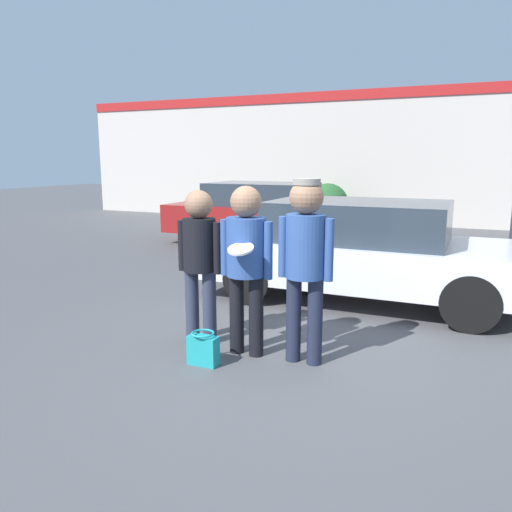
{
  "coord_description": "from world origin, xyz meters",
  "views": [
    {
      "loc": [
        1.7,
        -4.56,
        1.99
      ],
      "look_at": [
        -0.38,
        0.14,
        0.99
      ],
      "focal_mm": 35.0,
      "sensor_mm": 36.0,
      "label": 1
    }
  ],
  "objects_px": {
    "shrub": "(328,204)",
    "parked_car_near": "(362,250)",
    "parked_car_far": "(265,213)",
    "person_middle_with_frisbee": "(246,254)",
    "person_left": "(200,253)",
    "handbag": "(203,349)",
    "person_right": "(305,252)"
  },
  "relations": [
    {
      "from": "shrub",
      "to": "parked_car_near",
      "type": "bearing_deg",
      "value": -70.87
    },
    {
      "from": "person_left",
      "to": "shrub",
      "type": "distance_m",
      "value": 10.58
    },
    {
      "from": "parked_car_near",
      "to": "person_right",
      "type": "bearing_deg",
      "value": -90.74
    },
    {
      "from": "parked_car_far",
      "to": "handbag",
      "type": "bearing_deg",
      "value": -71.93
    },
    {
      "from": "person_right",
      "to": "handbag",
      "type": "relative_size",
      "value": 5.47
    },
    {
      "from": "person_left",
      "to": "parked_car_near",
      "type": "height_order",
      "value": "person_left"
    },
    {
      "from": "person_middle_with_frisbee",
      "to": "person_right",
      "type": "distance_m",
      "value": 0.62
    },
    {
      "from": "person_right",
      "to": "parked_car_near",
      "type": "height_order",
      "value": "person_right"
    },
    {
      "from": "handbag",
      "to": "parked_car_far",
      "type": "bearing_deg",
      "value": 108.07
    },
    {
      "from": "shrub",
      "to": "handbag",
      "type": "xyz_separation_m",
      "value": [
        1.89,
        -11.02,
        -0.48
      ]
    },
    {
      "from": "person_middle_with_frisbee",
      "to": "parked_car_far",
      "type": "relative_size",
      "value": 0.38
    },
    {
      "from": "person_middle_with_frisbee",
      "to": "handbag",
      "type": "xyz_separation_m",
      "value": [
        -0.27,
        -0.43,
        -0.89
      ]
    },
    {
      "from": "person_left",
      "to": "handbag",
      "type": "relative_size",
      "value": 5.04
    },
    {
      "from": "parked_car_near",
      "to": "handbag",
      "type": "bearing_deg",
      "value": -107.16
    },
    {
      "from": "handbag",
      "to": "person_middle_with_frisbee",
      "type": "bearing_deg",
      "value": 57.97
    },
    {
      "from": "person_left",
      "to": "handbag",
      "type": "xyz_separation_m",
      "value": [
        0.34,
        -0.56,
        -0.84
      ]
    },
    {
      "from": "parked_car_near",
      "to": "parked_car_far",
      "type": "height_order",
      "value": "parked_car_far"
    },
    {
      "from": "person_left",
      "to": "shrub",
      "type": "relative_size",
      "value": 1.32
    },
    {
      "from": "person_middle_with_frisbee",
      "to": "shrub",
      "type": "height_order",
      "value": "person_middle_with_frisbee"
    },
    {
      "from": "person_right",
      "to": "parked_car_far",
      "type": "distance_m",
      "value": 7.04
    },
    {
      "from": "person_middle_with_frisbee",
      "to": "parked_car_far",
      "type": "xyz_separation_m",
      "value": [
        -2.48,
        6.35,
        -0.31
      ]
    },
    {
      "from": "parked_car_near",
      "to": "handbag",
      "type": "xyz_separation_m",
      "value": [
        -0.91,
        -2.95,
        -0.57
      ]
    },
    {
      "from": "person_right",
      "to": "parked_car_near",
      "type": "xyz_separation_m",
      "value": [
        0.03,
        2.49,
        -0.39
      ]
    },
    {
      "from": "person_middle_with_frisbee",
      "to": "person_right",
      "type": "height_order",
      "value": "person_right"
    },
    {
      "from": "person_right",
      "to": "shrub",
      "type": "distance_m",
      "value": 10.92
    },
    {
      "from": "shrub",
      "to": "person_left",
      "type": "bearing_deg",
      "value": -81.62
    },
    {
      "from": "person_left",
      "to": "person_middle_with_frisbee",
      "type": "relative_size",
      "value": 0.96
    },
    {
      "from": "person_middle_with_frisbee",
      "to": "handbag",
      "type": "height_order",
      "value": "person_middle_with_frisbee"
    },
    {
      "from": "handbag",
      "to": "parked_car_near",
      "type": "bearing_deg",
      "value": 72.84
    },
    {
      "from": "person_middle_with_frisbee",
      "to": "parked_car_far",
      "type": "height_order",
      "value": "person_middle_with_frisbee"
    },
    {
      "from": "parked_car_far",
      "to": "shrub",
      "type": "xyz_separation_m",
      "value": [
        0.33,
        4.23,
        -0.11
      ]
    },
    {
      "from": "person_middle_with_frisbee",
      "to": "shrub",
      "type": "distance_m",
      "value": 10.81
    }
  ]
}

